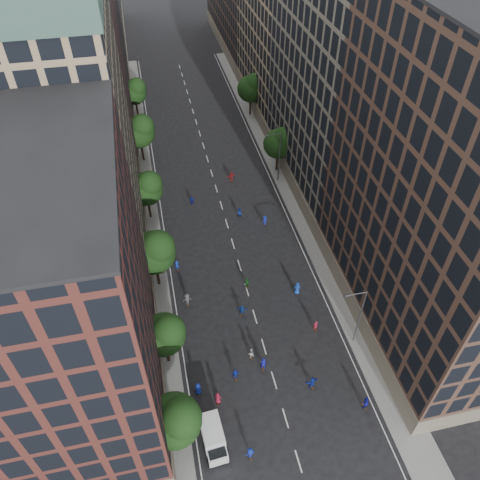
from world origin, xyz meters
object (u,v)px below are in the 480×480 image
at_px(streetlamp_far, 278,155).
at_px(skater_0, 198,389).
at_px(streetlamp_near, 358,315).
at_px(skater_2, 365,403).
at_px(skater_1, 263,364).
at_px(cargo_van, 213,437).

height_order(streetlamp_far, skater_0, streetlamp_far).
height_order(streetlamp_near, skater_2, streetlamp_near).
bearing_deg(streetlamp_far, streetlamp_near, -90.00).
height_order(skater_1, skater_2, skater_1).
relative_size(streetlamp_far, skater_2, 5.18).
bearing_deg(skater_0, streetlamp_near, -176.30).
xyz_separation_m(cargo_van, skater_2, (16.31, 0.36, -0.42)).
distance_m(streetlamp_near, cargo_van, 20.41).
bearing_deg(skater_1, cargo_van, 54.06).
height_order(streetlamp_near, skater_1, streetlamp_near).
bearing_deg(skater_2, skater_0, -29.77).
xyz_separation_m(streetlamp_near, skater_0, (-18.83, -2.71, -4.29)).
height_order(streetlamp_far, skater_1, streetlamp_far).
relative_size(cargo_van, skater_1, 2.43).
height_order(cargo_van, skater_2, cargo_van).
distance_m(cargo_van, skater_1, 9.98).
bearing_deg(streetlamp_near, skater_2, -103.03).
xyz_separation_m(streetlamp_near, streetlamp_far, (0.00, 33.00, 0.00)).
bearing_deg(streetlamp_near, skater_1, -173.46).
distance_m(skater_0, skater_2, 17.79).
bearing_deg(skater_0, skater_2, 157.96).
xyz_separation_m(streetlamp_far, skater_2, (-1.87, -41.07, -4.29)).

